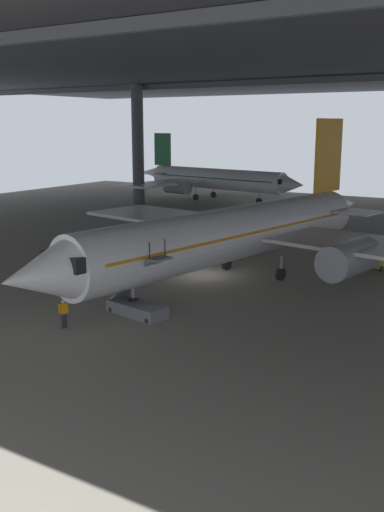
{
  "coord_description": "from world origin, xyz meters",
  "views": [
    {
      "loc": [
        21.7,
        -36.37,
        10.83
      ],
      "look_at": [
        2.12,
        -4.68,
        2.55
      ],
      "focal_mm": 41.38,
      "sensor_mm": 36.0,
      "label": 1
    }
  ],
  "objects": [
    {
      "name": "ground_plane",
      "position": [
        0.0,
        0.0,
        0.0
      ],
      "size": [
        110.0,
        110.0,
        0.0
      ],
      "primitive_type": "plane",
      "color": "gray"
    },
    {
      "name": "hangar_structure",
      "position": [
        -0.08,
        13.77,
        16.77
      ],
      "size": [
        121.0,
        99.0,
        17.4
      ],
      "color": "#4C4F54",
      "rests_on": "ground_plane"
    },
    {
      "name": "airplane_main",
      "position": [
        2.94,
        -0.08,
        3.43
      ],
      "size": [
        35.36,
        36.2,
        11.37
      ],
      "color": "white",
      "rests_on": "ground_plane"
    },
    {
      "name": "boarding_stairs",
      "position": [
        1.76,
        -10.09,
        0.73
      ],
      "size": [
        4.36,
        2.14,
        4.64
      ],
      "color": "slate",
      "rests_on": "ground_plane"
    },
    {
      "name": "crew_worker_by_stairs",
      "position": [
        -0.31,
        -14.01,
        0.92
      ],
      "size": [
        0.35,
        0.5,
        1.63
      ],
      "color": "#232838",
      "rests_on": "ground_plane"
    },
    {
      "name": "airplane_distant",
      "position": [
        -21.46,
        39.45,
        3.1
      ],
      "size": [
        29.71,
        28.95,
        9.61
      ],
      "color": "white",
      "rests_on": "ground_plane"
    },
    {
      "name": "baggage_tug",
      "position": [
        10.56,
        8.95,
        0.53
      ],
      "size": [
        1.42,
        2.28,
        0.9
      ],
      "color": "yellow",
      "rests_on": "ground_plane"
    }
  ]
}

